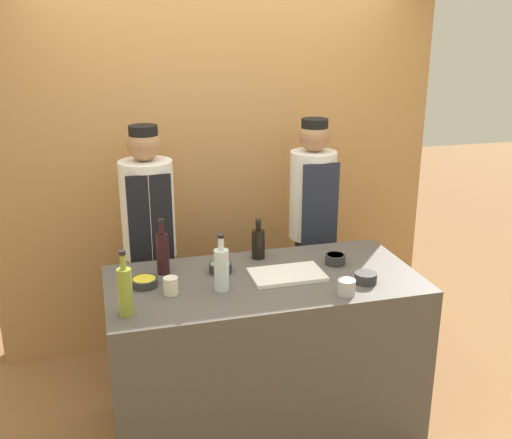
{
  "coord_description": "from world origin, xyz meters",
  "views": [
    {
      "loc": [
        -0.81,
        -2.82,
        2.25
      ],
      "look_at": [
        0.0,
        0.16,
        1.22
      ],
      "focal_mm": 42.0,
      "sensor_mm": 36.0,
      "label": 1
    }
  ],
  "objects_px": {
    "sauce_bowl_yellow": "(144,282)",
    "bottle_clear": "(221,268)",
    "sauce_bowl_red": "(366,277)",
    "bottle_soy": "(258,243)",
    "cup_cream": "(171,286)",
    "bottle_oil": "(125,290)",
    "cutting_board": "(287,275)",
    "cup_steel": "(346,287)",
    "chef_right": "(312,230)",
    "sauce_bowl_green": "(220,267)",
    "sauce_bowl_brown": "(335,259)",
    "bottle_wine": "(163,252)",
    "chef_left": "(150,246)"
  },
  "relations": [
    {
      "from": "sauce_bowl_green",
      "to": "sauce_bowl_brown",
      "type": "bearing_deg",
      "value": -5.03
    },
    {
      "from": "cutting_board",
      "to": "sauce_bowl_red",
      "type": "bearing_deg",
      "value": -26.72
    },
    {
      "from": "sauce_bowl_yellow",
      "to": "sauce_bowl_green",
      "type": "bearing_deg",
      "value": 10.29
    },
    {
      "from": "cup_steel",
      "to": "bottle_clear",
      "type": "bearing_deg",
      "value": 159.73
    },
    {
      "from": "sauce_bowl_red",
      "to": "chef_right",
      "type": "distance_m",
      "value": 0.91
    },
    {
      "from": "sauce_bowl_yellow",
      "to": "cup_steel",
      "type": "distance_m",
      "value": 1.04
    },
    {
      "from": "sauce_bowl_yellow",
      "to": "chef_left",
      "type": "bearing_deg",
      "value": 82.02
    },
    {
      "from": "bottle_clear",
      "to": "cup_steel",
      "type": "height_order",
      "value": "bottle_clear"
    },
    {
      "from": "sauce_bowl_green",
      "to": "cup_steel",
      "type": "bearing_deg",
      "value": -38.7
    },
    {
      "from": "chef_right",
      "to": "chef_left",
      "type": "bearing_deg",
      "value": -179.99
    },
    {
      "from": "sauce_bowl_green",
      "to": "bottle_soy",
      "type": "bearing_deg",
      "value": 29.46
    },
    {
      "from": "chef_right",
      "to": "sauce_bowl_green",
      "type": "bearing_deg",
      "value": -142.46
    },
    {
      "from": "sauce_bowl_red",
      "to": "chef_right",
      "type": "height_order",
      "value": "chef_right"
    },
    {
      "from": "sauce_bowl_green",
      "to": "chef_left",
      "type": "bearing_deg",
      "value": 119.97
    },
    {
      "from": "sauce_bowl_green",
      "to": "sauce_bowl_yellow",
      "type": "bearing_deg",
      "value": -169.71
    },
    {
      "from": "bottle_oil",
      "to": "cup_cream",
      "type": "relative_size",
      "value": 3.64
    },
    {
      "from": "sauce_bowl_yellow",
      "to": "bottle_wine",
      "type": "xyz_separation_m",
      "value": [
        0.12,
        0.14,
        0.1
      ]
    },
    {
      "from": "sauce_bowl_yellow",
      "to": "bottle_soy",
      "type": "height_order",
      "value": "bottle_soy"
    },
    {
      "from": "bottle_soy",
      "to": "chef_right",
      "type": "relative_size",
      "value": 0.14
    },
    {
      "from": "sauce_bowl_yellow",
      "to": "sauce_bowl_brown",
      "type": "bearing_deg",
      "value": 1.01
    },
    {
      "from": "sauce_bowl_green",
      "to": "chef_left",
      "type": "xyz_separation_m",
      "value": [
        -0.33,
        0.57,
        -0.05
      ]
    },
    {
      "from": "bottle_clear",
      "to": "chef_left",
      "type": "relative_size",
      "value": 0.18
    },
    {
      "from": "sauce_bowl_green",
      "to": "bottle_oil",
      "type": "bearing_deg",
      "value": -144.32
    },
    {
      "from": "cutting_board",
      "to": "cup_steel",
      "type": "bearing_deg",
      "value": -53.19
    },
    {
      "from": "cutting_board",
      "to": "chef_right",
      "type": "height_order",
      "value": "chef_right"
    },
    {
      "from": "bottle_oil",
      "to": "cup_cream",
      "type": "xyz_separation_m",
      "value": [
        0.23,
        0.17,
        -0.08
      ]
    },
    {
      "from": "sauce_bowl_brown",
      "to": "chef_right",
      "type": "xyz_separation_m",
      "value": [
        0.09,
        0.63,
        -0.05
      ]
    },
    {
      "from": "sauce_bowl_green",
      "to": "bottle_clear",
      "type": "bearing_deg",
      "value": -100.32
    },
    {
      "from": "bottle_clear",
      "to": "sauce_bowl_yellow",
      "type": "bearing_deg",
      "value": 158.75
    },
    {
      "from": "sauce_bowl_red",
      "to": "cup_cream",
      "type": "height_order",
      "value": "cup_cream"
    },
    {
      "from": "cutting_board",
      "to": "cup_steel",
      "type": "distance_m",
      "value": 0.37
    },
    {
      "from": "sauce_bowl_red",
      "to": "cup_steel",
      "type": "height_order",
      "value": "cup_steel"
    },
    {
      "from": "sauce_bowl_yellow",
      "to": "bottle_clear",
      "type": "distance_m",
      "value": 0.42
    },
    {
      "from": "bottle_soy",
      "to": "cup_cream",
      "type": "bearing_deg",
      "value": -147.74
    },
    {
      "from": "sauce_bowl_yellow",
      "to": "cutting_board",
      "type": "relative_size",
      "value": 0.36
    },
    {
      "from": "sauce_bowl_yellow",
      "to": "bottle_clear",
      "type": "relative_size",
      "value": 0.47
    },
    {
      "from": "cup_cream",
      "to": "chef_right",
      "type": "distance_m",
      "value": 1.3
    },
    {
      "from": "bottle_oil",
      "to": "bottle_soy",
      "type": "relative_size",
      "value": 1.37
    },
    {
      "from": "sauce_bowl_red",
      "to": "cutting_board",
      "type": "bearing_deg",
      "value": 153.28
    },
    {
      "from": "sauce_bowl_red",
      "to": "bottle_soy",
      "type": "height_order",
      "value": "bottle_soy"
    },
    {
      "from": "bottle_soy",
      "to": "sauce_bowl_brown",
      "type": "bearing_deg",
      "value": -26.89
    },
    {
      "from": "sauce_bowl_brown",
      "to": "chef_left",
      "type": "bearing_deg",
      "value": 147.36
    },
    {
      "from": "sauce_bowl_brown",
      "to": "cup_steel",
      "type": "distance_m",
      "value": 0.4
    },
    {
      "from": "sauce_bowl_brown",
      "to": "cutting_board",
      "type": "relative_size",
      "value": 0.29
    },
    {
      "from": "bottle_soy",
      "to": "sauce_bowl_red",
      "type": "bearing_deg",
      "value": -46.84
    },
    {
      "from": "sauce_bowl_green",
      "to": "cutting_board",
      "type": "xyz_separation_m",
      "value": [
        0.33,
        -0.15,
        -0.02
      ]
    },
    {
      "from": "chef_right",
      "to": "sauce_bowl_yellow",
      "type": "bearing_deg",
      "value": -150.9
    },
    {
      "from": "cup_cream",
      "to": "bottle_oil",
      "type": "bearing_deg",
      "value": -142.88
    },
    {
      "from": "sauce_bowl_yellow",
      "to": "bottle_wine",
      "type": "distance_m",
      "value": 0.21
    },
    {
      "from": "sauce_bowl_yellow",
      "to": "cup_cream",
      "type": "distance_m",
      "value": 0.18
    }
  ]
}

